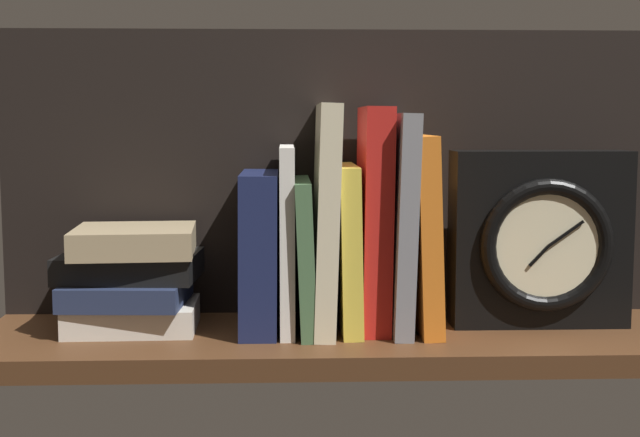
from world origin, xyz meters
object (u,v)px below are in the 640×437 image
book_cream_twain (325,217)px  book_gray_chess (399,222)px  book_green_romantic (305,254)px  book_navy_bierce (260,251)px  framed_clock (540,240)px  book_white_catcher (287,238)px  book_stack_side (131,278)px  book_yellow_seinlanguage (348,247)px  book_red_requiem (374,218)px  book_orange_pandolfini (421,232)px

book_cream_twain → book_gray_chess: (8.61, 0.00, -0.54)cm
book_green_romantic → book_cream_twain: book_cream_twain is taller
book_navy_bierce → framed_clock: framed_clock is taller
book_navy_bierce → book_white_catcher: bearing=0.0°
book_navy_bierce → book_gray_chess: book_gray_chess is taller
framed_clock → book_stack_side: framed_clock is taller
framed_clock → book_navy_bierce: bearing=179.8°
book_white_catcher → book_cream_twain: size_ratio=0.82×
book_navy_bierce → book_white_catcher: size_ratio=0.86×
book_yellow_seinlanguage → book_stack_side: (-25.06, -0.02, -3.45)cm
book_yellow_seinlanguage → book_cream_twain: bearing=180.0°
book_red_requiem → book_stack_side: bearing=-180.0°
book_yellow_seinlanguage → book_navy_bierce: bearing=180.0°
book_white_catcher → book_red_requiem: size_ratio=0.83×
book_green_romantic → book_stack_side: 20.22cm
book_orange_pandolfini → framed_clock: 14.04cm
book_white_catcher → book_gray_chess: size_ratio=0.85×
book_white_catcher → framed_clock: size_ratio=1.03×
book_navy_bierce → book_red_requiem: bearing=0.0°
book_gray_chess → book_orange_pandolfini: bearing=0.0°
book_green_romantic → book_cream_twain: bearing=0.0°
book_orange_pandolfini → book_stack_side: bearing=-180.0°
book_gray_chess → framed_clock: (16.57, -0.14, -2.20)cm
book_yellow_seinlanguage → framed_clock: size_ratio=0.92×
book_navy_bierce → book_yellow_seinlanguage: (10.26, 0.00, 0.42)cm
book_gray_chess → book_red_requiem: bearing=180.0°
book_orange_pandolfini → book_yellow_seinlanguage: bearing=180.0°
book_gray_chess → book_white_catcher: bearing=180.0°
book_red_requiem → book_gray_chess: (2.97, 0.00, -0.39)cm
book_cream_twain → framed_clock: book_cream_twain is taller
book_red_requiem → book_stack_side: 28.89cm
book_red_requiem → book_green_romantic: bearing=180.0°
book_green_romantic → book_stack_side: size_ratio=1.07×
book_white_catcher → book_cream_twain: bearing=0.0°
book_navy_bierce → book_gray_chess: (16.25, 0.00, 3.35)cm
framed_clock → book_stack_side: bearing=179.9°
book_gray_chess → book_navy_bierce: bearing=180.0°
book_red_requiem → framed_clock: (19.54, -0.14, -2.58)cm
book_white_catcher → book_red_requiem: (10.06, 0.00, 2.23)cm
book_navy_bierce → book_red_requiem: 13.80cm
book_gray_chess → book_orange_pandolfini: (2.56, 0.00, -1.23)cm
book_cream_twain → book_gray_chess: size_ratio=1.04×
book_orange_pandolfini → framed_clock: book_orange_pandolfini is taller
book_navy_bierce → book_red_requiem: size_ratio=0.71×
book_yellow_seinlanguage → book_orange_pandolfini: bearing=0.0°
book_green_romantic → framed_clock: (27.57, -0.14, 1.57)cm
book_white_catcher → book_gray_chess: bearing=0.0°
book_gray_chess → book_orange_pandolfini: book_gray_chess is taller
book_gray_chess → book_stack_side: bearing=-180.0°
book_white_catcher → book_red_requiem: bearing=0.0°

